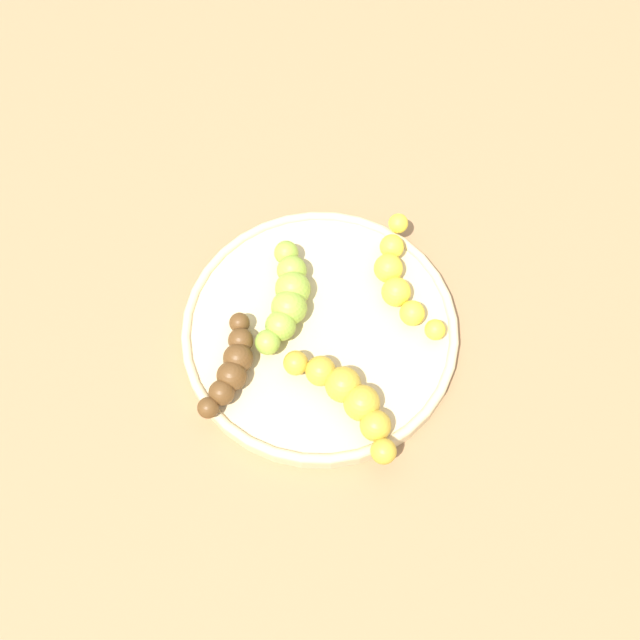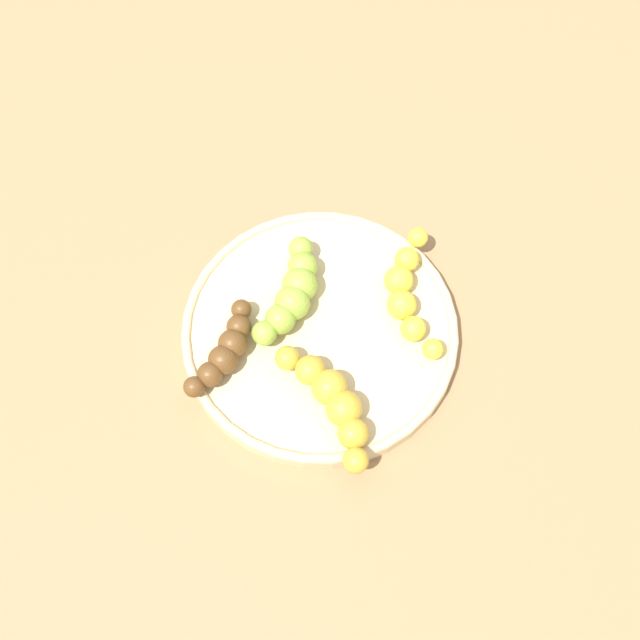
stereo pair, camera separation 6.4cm
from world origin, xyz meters
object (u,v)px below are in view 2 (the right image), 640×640
Objects in this scene: banana_yellow at (407,292)px; banana_overripe at (225,351)px; fruit_bowl at (320,331)px; banana_green at (292,293)px; banana_spotted at (332,401)px.

banana_yellow and banana_overripe have the same top height.
fruit_bowl is 2.49× the size of banana_green.
banana_yellow is (0.14, 0.04, -0.00)m from banana_spotted.
banana_yellow is (0.09, -0.03, 0.02)m from fruit_bowl.
banana_yellow is at bearing 20.87° from banana_green.
banana_spotted is 0.12m from banana_overripe.
banana_green reaches higher than banana_spotted.
banana_overripe is at bearing 160.23° from fruit_bowl.
banana_yellow is 0.20m from banana_overripe.
banana_yellow is 0.12m from banana_green.
fruit_bowl is 2.23× the size of banana_yellow.
fruit_bowl is 0.10m from banana_yellow.
banana_green is at bearing 93.67° from fruit_bowl.
banana_green is (0.04, 0.12, 0.00)m from banana_spotted.
banana_green is at bearing 76.52° from banana_spotted.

